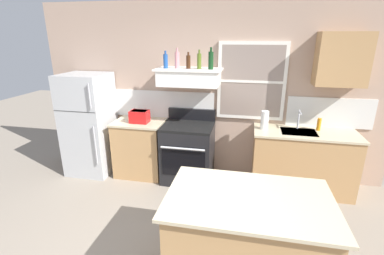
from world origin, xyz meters
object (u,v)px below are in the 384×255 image
object	(u,v)px
refrigerator	(89,124)
kitchen_island	(246,241)
bottle_dark_green_wine	(211,60)
stove_range	(188,152)
paper_towel_roll	(265,120)
bottle_olive_oil_square	(199,61)
bottle_brown_stout	(188,62)
bottle_blue_liqueur	(166,61)
bottle_rose_pink	(177,60)
toaster	(140,116)
dish_soap_bottle	(319,124)

from	to	relation	value
refrigerator	kitchen_island	world-z (taller)	refrigerator
bottle_dark_green_wine	kitchen_island	distance (m)	2.42
stove_range	paper_towel_roll	world-z (taller)	paper_towel_roll
bottle_olive_oil_square	bottle_dark_green_wine	distance (m)	0.17
stove_range	bottle_brown_stout	size ratio (longest dim) A/B	4.69
paper_towel_roll	kitchen_island	distance (m)	1.96
bottle_blue_liqueur	paper_towel_roll	distance (m)	1.66
bottle_rose_pink	paper_towel_roll	size ratio (longest dim) A/B	1.06
stove_range	bottle_rose_pink	bearing A→B (deg)	157.76
toaster	kitchen_island	bearing A→B (deg)	-46.68
bottle_olive_oil_square	refrigerator	bearing A→B (deg)	-177.42
toaster	paper_towel_roll	world-z (taller)	paper_towel_roll
refrigerator	bottle_blue_liqueur	distance (m)	1.67
bottle_blue_liqueur	dish_soap_bottle	world-z (taller)	bottle_blue_liqueur
bottle_brown_stout	paper_towel_roll	distance (m)	1.38
bottle_blue_liqueur	bottle_brown_stout	bearing A→B (deg)	4.33
stove_range	bottle_olive_oil_square	distance (m)	1.40
refrigerator	bottle_brown_stout	bearing A→B (deg)	3.02
stove_range	bottle_blue_liqueur	size ratio (longest dim) A/B	4.37
toaster	bottle_rose_pink	distance (m)	1.05
bottle_blue_liqueur	kitchen_island	distance (m)	2.65
stove_range	bottle_olive_oil_square	xyz separation A→B (m)	(0.16, 0.06, 1.39)
kitchen_island	refrigerator	bearing A→B (deg)	145.11
paper_towel_roll	dish_soap_bottle	world-z (taller)	paper_towel_roll
bottle_blue_liqueur	bottle_brown_stout	size ratio (longest dim) A/B	1.07
dish_soap_bottle	bottle_brown_stout	bearing A→B (deg)	-177.77
toaster	bottle_brown_stout	size ratio (longest dim) A/B	1.28
bottle_rose_pink	dish_soap_bottle	size ratio (longest dim) A/B	1.60
kitchen_island	stove_range	bearing A→B (deg)	117.07
toaster	bottle_blue_liqueur	world-z (taller)	bottle_blue_liqueur
toaster	bottle_dark_green_wine	world-z (taller)	bottle_dark_green_wine
bottle_dark_green_wine	dish_soap_bottle	xyz separation A→B (m)	(1.56, 0.10, -0.87)
bottle_olive_oil_square	paper_towel_roll	bearing A→B (deg)	-1.25
stove_range	bottle_rose_pink	size ratio (longest dim) A/B	3.79
stove_range	bottle_brown_stout	xyz separation A→B (m)	(-0.00, 0.06, 1.38)
toaster	bottle_blue_liqueur	distance (m)	0.95
bottle_rose_pink	kitchen_island	xyz separation A→B (m)	(1.10, -1.89, -1.41)
bottle_blue_liqueur	dish_soap_bottle	xyz separation A→B (m)	(2.22, 0.10, -0.85)
bottle_olive_oil_square	toaster	bearing A→B (deg)	-174.79
bottle_dark_green_wine	bottle_brown_stout	bearing A→B (deg)	175.50
paper_towel_roll	dish_soap_bottle	xyz separation A→B (m)	(0.76, 0.10, -0.04)
bottle_olive_oil_square	bottle_rose_pink	bearing A→B (deg)	178.05
toaster	paper_towel_roll	size ratio (longest dim) A/B	1.10
paper_towel_roll	toaster	bearing A→B (deg)	-178.09
stove_range	bottle_dark_green_wine	distance (m)	1.45
bottle_rose_pink	bottle_dark_green_wine	size ratio (longest dim) A/B	0.95
kitchen_island	dish_soap_bottle	bearing A→B (deg)	64.19
paper_towel_roll	kitchen_island	size ratio (longest dim) A/B	0.19
refrigerator	bottle_rose_pink	size ratio (longest dim) A/B	5.71
toaster	bottle_dark_green_wine	xyz separation A→B (m)	(1.09, 0.06, 0.86)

